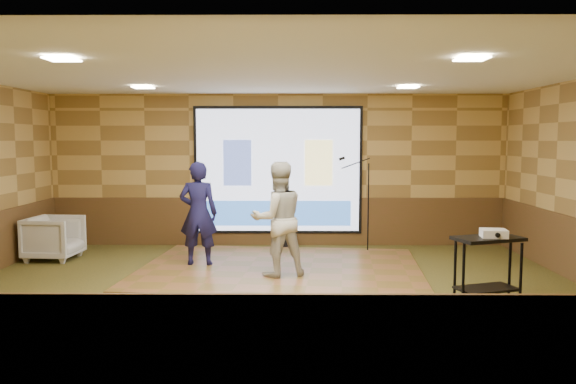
{
  "coord_description": "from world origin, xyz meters",
  "views": [
    {
      "loc": [
        0.28,
        -7.62,
        2.11
      ],
      "look_at": [
        0.22,
        1.0,
        1.3
      ],
      "focal_mm": 35.0,
      "sensor_mm": 36.0,
      "label": 1
    }
  ],
  "objects_px": {
    "mic_stand": "(365,226)",
    "duffel_bag": "(285,241)",
    "player_left": "(198,213)",
    "player_right": "(278,219)",
    "av_table": "(488,259)",
    "projector": "(494,233)",
    "dance_floor": "(281,268)",
    "banquet_chair": "(54,238)",
    "projector_screen": "(278,172)"
  },
  "relations": [
    {
      "from": "banquet_chair",
      "to": "player_left",
      "type": "bearing_deg",
      "value": -96.81
    },
    {
      "from": "projector",
      "to": "duffel_bag",
      "type": "relative_size",
      "value": 0.77
    },
    {
      "from": "duffel_bag",
      "to": "banquet_chair",
      "type": "bearing_deg",
      "value": -164.23
    },
    {
      "from": "duffel_bag",
      "to": "player_right",
      "type": "bearing_deg",
      "value": -92.02
    },
    {
      "from": "player_right",
      "to": "mic_stand",
      "type": "height_order",
      "value": "mic_stand"
    },
    {
      "from": "projector_screen",
      "to": "projector",
      "type": "distance_m",
      "value": 4.99
    },
    {
      "from": "av_table",
      "to": "mic_stand",
      "type": "height_order",
      "value": "mic_stand"
    },
    {
      "from": "projector_screen",
      "to": "projector",
      "type": "relative_size",
      "value": 10.78
    },
    {
      "from": "projector_screen",
      "to": "dance_floor",
      "type": "relative_size",
      "value": 0.74
    },
    {
      "from": "dance_floor",
      "to": "banquet_chair",
      "type": "xyz_separation_m",
      "value": [
        -4.0,
        0.7,
        0.37
      ]
    },
    {
      "from": "av_table",
      "to": "player_right",
      "type": "bearing_deg",
      "value": 151.77
    },
    {
      "from": "av_table",
      "to": "banquet_chair",
      "type": "distance_m",
      "value": 7.19
    },
    {
      "from": "dance_floor",
      "to": "duffel_bag",
      "type": "distance_m",
      "value": 1.85
    },
    {
      "from": "player_left",
      "to": "av_table",
      "type": "height_order",
      "value": "player_left"
    },
    {
      "from": "dance_floor",
      "to": "av_table",
      "type": "relative_size",
      "value": 5.08
    },
    {
      "from": "projector_screen",
      "to": "dance_floor",
      "type": "distance_m",
      "value": 2.52
    },
    {
      "from": "mic_stand",
      "to": "projector_screen",
      "type": "bearing_deg",
      "value": 167.13
    },
    {
      "from": "duffel_bag",
      "to": "av_table",
      "type": "bearing_deg",
      "value": -55.88
    },
    {
      "from": "projector_screen",
      "to": "dance_floor",
      "type": "height_order",
      "value": "projector_screen"
    },
    {
      "from": "player_left",
      "to": "av_table",
      "type": "bearing_deg",
      "value": 151.98
    },
    {
      "from": "projector_screen",
      "to": "av_table",
      "type": "height_order",
      "value": "projector_screen"
    },
    {
      "from": "dance_floor",
      "to": "av_table",
      "type": "xyz_separation_m",
      "value": [
        2.66,
        -2.0,
        0.59
      ]
    },
    {
      "from": "projector_screen",
      "to": "mic_stand",
      "type": "xyz_separation_m",
      "value": [
        1.65,
        -0.62,
        -0.98
      ]
    },
    {
      "from": "projector",
      "to": "mic_stand",
      "type": "relative_size",
      "value": 0.17
    },
    {
      "from": "mic_stand",
      "to": "duffel_bag",
      "type": "height_order",
      "value": "mic_stand"
    },
    {
      "from": "projector_screen",
      "to": "duffel_bag",
      "type": "relative_size",
      "value": 8.29
    },
    {
      "from": "player_right",
      "to": "duffel_bag",
      "type": "xyz_separation_m",
      "value": [
        0.08,
        2.4,
        -0.78
      ]
    },
    {
      "from": "av_table",
      "to": "duffel_bag",
      "type": "xyz_separation_m",
      "value": [
        -2.6,
        3.84,
        -0.48
      ]
    },
    {
      "from": "player_left",
      "to": "player_right",
      "type": "xyz_separation_m",
      "value": [
        1.34,
        -0.75,
        0.01
      ]
    },
    {
      "from": "projector_screen",
      "to": "mic_stand",
      "type": "relative_size",
      "value": 1.85
    },
    {
      "from": "player_right",
      "to": "banquet_chair",
      "type": "height_order",
      "value": "player_right"
    },
    {
      "from": "av_table",
      "to": "duffel_bag",
      "type": "height_order",
      "value": "av_table"
    },
    {
      "from": "mic_stand",
      "to": "projector",
      "type": "bearing_deg",
      "value": -63.84
    },
    {
      "from": "player_right",
      "to": "projector",
      "type": "distance_m",
      "value": 3.12
    },
    {
      "from": "mic_stand",
      "to": "duffel_bag",
      "type": "bearing_deg",
      "value": 172.52
    },
    {
      "from": "projector",
      "to": "av_table",
      "type": "bearing_deg",
      "value": 157.5
    },
    {
      "from": "mic_stand",
      "to": "duffel_bag",
      "type": "xyz_separation_m",
      "value": [
        -1.5,
        0.41,
        -0.37
      ]
    },
    {
      "from": "projector_screen",
      "to": "banquet_chair",
      "type": "bearing_deg",
      "value": -160.85
    },
    {
      "from": "player_left",
      "to": "duffel_bag",
      "type": "relative_size",
      "value": 4.29
    },
    {
      "from": "projector_screen",
      "to": "player_left",
      "type": "height_order",
      "value": "projector_screen"
    },
    {
      "from": "dance_floor",
      "to": "player_right",
      "type": "height_order",
      "value": "player_right"
    },
    {
      "from": "dance_floor",
      "to": "projector",
      "type": "height_order",
      "value": "projector"
    },
    {
      "from": "player_right",
      "to": "dance_floor",
      "type": "bearing_deg",
      "value": -111.95
    },
    {
      "from": "player_left",
      "to": "player_right",
      "type": "bearing_deg",
      "value": 151.34
    },
    {
      "from": "player_left",
      "to": "player_right",
      "type": "height_order",
      "value": "player_right"
    },
    {
      "from": "mic_stand",
      "to": "dance_floor",
      "type": "bearing_deg",
      "value": -129.69
    },
    {
      "from": "player_right",
      "to": "projector",
      "type": "height_order",
      "value": "player_right"
    },
    {
      "from": "player_right",
      "to": "av_table",
      "type": "relative_size",
      "value": 1.97
    },
    {
      "from": "player_right",
      "to": "mic_stand",
      "type": "relative_size",
      "value": 0.97
    },
    {
      "from": "av_table",
      "to": "projector",
      "type": "height_order",
      "value": "projector"
    }
  ]
}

